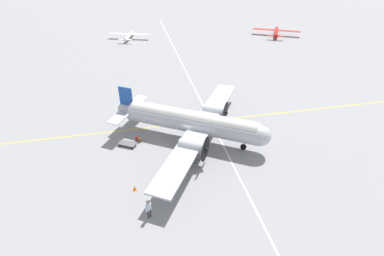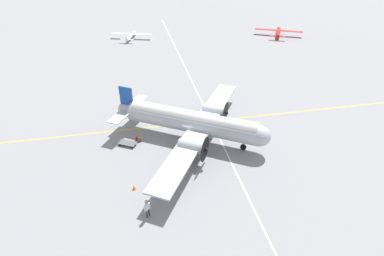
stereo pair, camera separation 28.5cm
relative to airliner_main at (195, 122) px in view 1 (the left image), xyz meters
name	(u,v)px [view 1 (the left image)]	position (x,y,z in m)	size (l,w,h in m)	color
ground_plane	(192,139)	(0.31, -0.19, -2.39)	(300.00, 300.00, 0.00)	gray
apron_line_eastwest	(186,124)	(0.31, -3.69, -2.38)	(120.00, 0.16, 0.01)	gold
apron_line_northsouth	(218,135)	(-2.95, -0.19, -2.38)	(0.16, 120.00, 0.01)	silver
airliner_main	(195,122)	(0.00, 0.00, 0.00)	(17.98, 21.32, 5.36)	#ADB2BC
crew_foreground	(149,207)	(6.33, 10.64, -1.21)	(0.52, 0.44, 1.88)	#2D2D33
suitcase_near_door	(140,140)	(6.48, -0.82, -2.11)	(0.43, 0.16, 0.59)	brown
suitcase_upright_spare	(137,139)	(6.71, -1.18, -2.14)	(0.46, 0.19, 0.54)	maroon
baggage_cart	(127,143)	(7.93, -0.40, -2.11)	(2.30, 1.90, 0.56)	#56565B
light_aircraft_distant	(129,36)	(6.23, -43.26, -1.59)	(9.39, 7.19, 1.87)	white
light_aircraft_taxiing	(276,32)	(-28.67, -39.01, -1.52)	(10.53, 8.24, 2.13)	#B2231E
traffic_cone	(135,188)	(7.42, 7.06, -2.16)	(0.37, 0.37, 0.49)	orange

